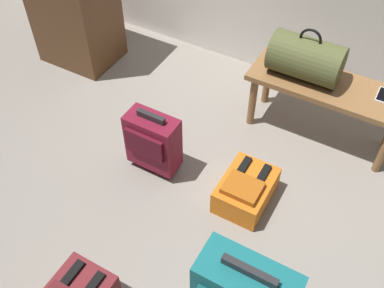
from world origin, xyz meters
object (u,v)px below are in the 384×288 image
(bench, at_px, (327,93))
(cell_phone, at_px, (383,95))
(duffel_bag_olive, at_px, (306,58))
(suitcase_small_burgundy, at_px, (153,141))
(backpack_orange, at_px, (246,190))

(bench, height_order, cell_phone, cell_phone)
(bench, xyz_separation_m, duffel_bag_olive, (-0.18, -0.00, 0.20))
(suitcase_small_burgundy, distance_m, backpack_orange, 0.63)
(bench, height_order, backpack_orange, bench)
(bench, relative_size, backpack_orange, 2.63)
(bench, height_order, suitcase_small_burgundy, suitcase_small_burgundy)
(duffel_bag_olive, relative_size, cell_phone, 3.06)
(cell_phone, bearing_deg, bench, -170.35)
(duffel_bag_olive, distance_m, suitcase_small_burgundy, 1.07)
(duffel_bag_olive, bearing_deg, suitcase_small_burgundy, -127.76)
(cell_phone, bearing_deg, suitcase_small_burgundy, -142.46)
(bench, bearing_deg, cell_phone, 9.65)
(cell_phone, height_order, suitcase_small_burgundy, suitcase_small_burgundy)
(suitcase_small_burgundy, bearing_deg, duffel_bag_olive, 52.24)
(bench, height_order, duffel_bag_olive, duffel_bag_olive)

